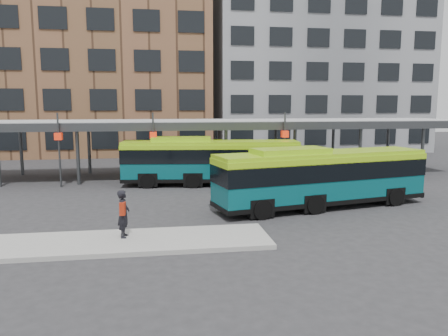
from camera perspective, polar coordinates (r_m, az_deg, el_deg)
ground at (r=20.42m, az=-0.64°, el=-6.79°), size 120.00×120.00×0.00m
boarding_island at (r=17.53m, az=-17.50°, el=-9.43°), size 14.00×3.00×0.18m
canopy at (r=32.54m, az=-4.00°, el=5.77°), size 40.00×6.53×4.80m
building_brick at (r=52.33m, az=-17.22°, el=14.13°), size 26.00×14.00×22.00m
building_grey at (r=55.05m, az=11.47°, el=12.98°), size 24.00×14.00×20.00m
bus_front at (r=23.14m, az=12.60°, el=-1.03°), size 11.74×4.85×3.17m
bus_rear at (r=29.06m, az=-1.84°, el=1.06°), size 11.82×3.80×3.20m
pedestrian at (r=17.45m, az=-12.98°, el=-5.79°), size 0.51×0.72×1.87m
bike_rack at (r=35.82m, az=17.93°, el=0.09°), size 6.53×1.40×0.99m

